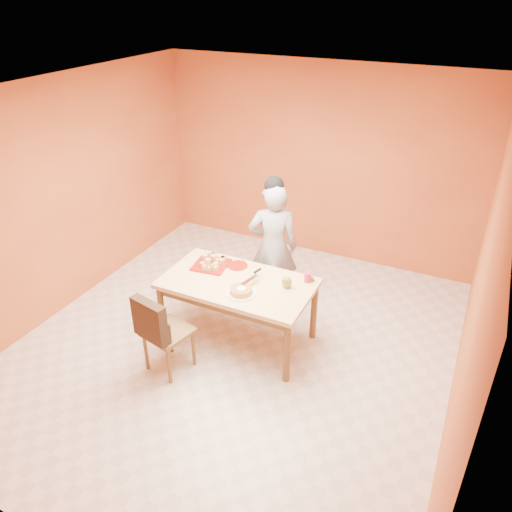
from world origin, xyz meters
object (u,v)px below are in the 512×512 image
at_px(dining_chair, 166,331).
at_px(person, 273,247).
at_px(sponge_cake, 241,291).
at_px(pastry_platter, 211,265).
at_px(checker_tin, 310,279).
at_px(magenta_glass, 307,277).
at_px(red_dinner_plate, 238,265).
at_px(dining_table, 238,289).
at_px(egg_ornament, 287,282).

relative_size(dining_chair, person, 0.58).
bearing_deg(sponge_cake, pastry_platter, 147.54).
bearing_deg(checker_tin, sponge_cake, -134.70).
xyz_separation_m(dining_chair, checker_tin, (1.10, 1.09, 0.29)).
bearing_deg(person, magenta_glass, 118.68).
distance_m(pastry_platter, red_dinner_plate, 0.30).
xyz_separation_m(dining_table, red_dinner_plate, (-0.15, 0.29, 0.10)).
xyz_separation_m(dining_table, checker_tin, (0.68, 0.35, 0.11)).
height_order(person, red_dinner_plate, person).
bearing_deg(dining_table, dining_chair, -119.69).
bearing_deg(person, pastry_platter, 28.96).
height_order(person, checker_tin, person).
distance_m(pastry_platter, egg_ornament, 0.94).
bearing_deg(sponge_cake, person, 94.95).
xyz_separation_m(person, checker_tin, (0.62, -0.44, -0.03)).
distance_m(dining_chair, checker_tin, 1.58).
height_order(sponge_cake, checker_tin, sponge_cake).
relative_size(magenta_glass, checker_tin, 1.06).
relative_size(dining_table, egg_ornament, 11.81).
xyz_separation_m(red_dinner_plate, magenta_glass, (0.81, 0.03, 0.04)).
bearing_deg(dining_table, checker_tin, 27.24).
relative_size(dining_chair, sponge_cake, 4.01).
bearing_deg(dining_chair, dining_table, 72.76).
bearing_deg(person, checker_tin, 121.20).
bearing_deg(pastry_platter, dining_chair, -90.08).
bearing_deg(dining_chair, red_dinner_plate, 87.60).
relative_size(dining_table, sponge_cake, 6.92).
bearing_deg(egg_ornament, dining_table, -153.68).
height_order(dining_chair, magenta_glass, dining_chair).
bearing_deg(checker_tin, egg_ornament, -126.19).
distance_m(person, pastry_platter, 0.79).
height_order(red_dinner_plate, magenta_glass, magenta_glass).
distance_m(red_dinner_plate, checker_tin, 0.83).
xyz_separation_m(dining_table, sponge_cake, (0.14, -0.19, 0.13)).
height_order(sponge_cake, egg_ornament, egg_ornament).
bearing_deg(pastry_platter, person, 52.45).
height_order(pastry_platter, sponge_cake, sponge_cake).
xyz_separation_m(pastry_platter, checker_tin, (1.10, 0.18, 0.00)).
relative_size(dining_table, red_dinner_plate, 7.10).
bearing_deg(red_dinner_plate, magenta_glass, 2.22).
relative_size(pastry_platter, magenta_glass, 3.56).
height_order(pastry_platter, checker_tin, checker_tin).
bearing_deg(red_dinner_plate, egg_ornament, -14.37).
height_order(dining_chair, person, person).
relative_size(dining_chair, red_dinner_plate, 4.12).
distance_m(dining_chair, sponge_cake, 0.85).
bearing_deg(pastry_platter, dining_table, -21.48).
xyz_separation_m(egg_ornament, magenta_glass, (0.15, 0.20, -0.02)).
relative_size(dining_table, pastry_platter, 4.37).
relative_size(red_dinner_plate, egg_ornament, 1.66).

